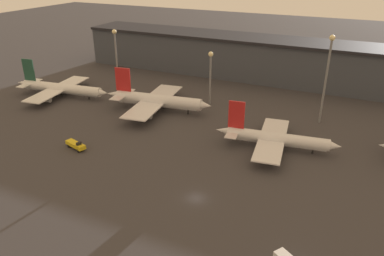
# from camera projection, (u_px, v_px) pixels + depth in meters

# --- Properties ---
(ground) EXTENTS (600.00, 600.00, 0.00)m
(ground) POSITION_uv_depth(u_px,v_px,m) (196.00, 198.00, 85.54)
(ground) COLOR #383538
(terminal_building) EXTENTS (194.79, 21.39, 18.22)m
(terminal_building) POSITION_uv_depth(u_px,v_px,m) (290.00, 62.00, 160.14)
(terminal_building) COLOR #3D424C
(terminal_building) RESTS_ON ground
(airplane_0) EXTENTS (41.12, 33.54, 13.79)m
(airplane_0) POSITION_uv_depth(u_px,v_px,m) (60.00, 88.00, 146.61)
(airplane_0) COLOR white
(airplane_0) RESTS_ON ground
(airplane_1) EXTENTS (40.15, 36.52, 14.47)m
(airplane_1) POSITION_uv_depth(u_px,v_px,m) (157.00, 100.00, 132.86)
(airplane_1) COLOR silver
(airplane_1) RESTS_ON ground
(airplane_2) EXTENTS (35.43, 29.71, 13.04)m
(airplane_2) POSITION_uv_depth(u_px,v_px,m) (275.00, 139.00, 106.64)
(airplane_2) COLOR silver
(airplane_2) RESTS_ON ground
(service_vehicle_4) EXTENTS (7.46, 3.87, 2.64)m
(service_vehicle_4) POSITION_uv_depth(u_px,v_px,m) (76.00, 145.00, 106.99)
(service_vehicle_4) COLOR gold
(service_vehicle_4) RESTS_ON ground
(lamp_post_0) EXTENTS (1.80, 1.80, 24.32)m
(lamp_post_0) POSITION_uv_depth(u_px,v_px,m) (116.00, 52.00, 149.56)
(lamp_post_0) COLOR slate
(lamp_post_0) RESTS_ON ground
(lamp_post_1) EXTENTS (1.80, 1.80, 19.73)m
(lamp_post_1) POSITION_uv_depth(u_px,v_px,m) (210.00, 70.00, 134.58)
(lamp_post_1) COLOR slate
(lamp_post_1) RESTS_ON ground
(lamp_post_2) EXTENTS (1.80, 1.80, 28.83)m
(lamp_post_2) POSITION_uv_depth(u_px,v_px,m) (327.00, 70.00, 117.00)
(lamp_post_2) COLOR slate
(lamp_post_2) RESTS_ON ground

